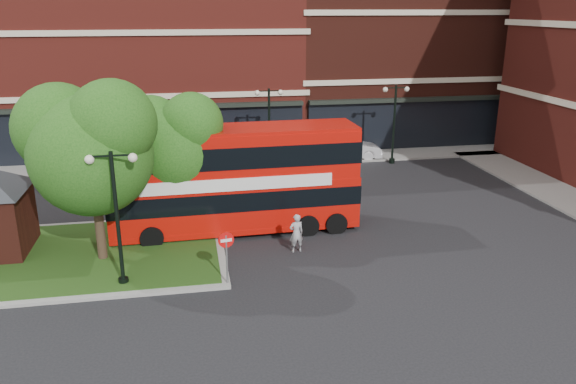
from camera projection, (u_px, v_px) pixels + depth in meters
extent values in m
plane|color=black|center=(275.00, 275.00, 21.08)|extent=(120.00, 120.00, 0.00)
cube|color=slate|center=(235.00, 162.00, 36.48)|extent=(44.00, 3.00, 0.12)
cube|color=maroon|center=(110.00, 46.00, 39.95)|extent=(26.00, 12.00, 14.00)
cube|color=#471911|center=(404.00, 29.00, 43.40)|extent=(18.00, 12.00, 16.00)
cube|color=gray|center=(66.00, 257.00, 22.50)|extent=(12.60, 7.60, 0.12)
cube|color=#19380F|center=(66.00, 257.00, 22.49)|extent=(12.00, 7.00, 0.15)
cylinder|color=#2D2116|center=(98.00, 215.00, 21.69)|extent=(0.36, 0.36, 3.92)
sphere|color=#1C4A12|center=(92.00, 155.00, 20.95)|extent=(4.60, 4.60, 4.60)
sphere|color=#1C4A12|center=(60.00, 128.00, 21.11)|extent=(3.45, 3.45, 3.45)
sphere|color=#1C4A12|center=(112.00, 123.00, 20.28)|extent=(3.22, 3.22, 3.22)
cylinder|color=#2D2116|center=(178.00, 195.00, 24.61)|extent=(0.36, 0.36, 3.47)
sphere|color=#1C4A12|center=(175.00, 149.00, 23.95)|extent=(3.80, 3.80, 3.80)
sphere|color=#1C4A12|center=(151.00, 128.00, 24.07)|extent=(2.85, 2.85, 2.85)
sphere|color=#1C4A12|center=(191.00, 124.00, 23.38)|extent=(2.66, 2.66, 2.66)
cylinder|color=black|center=(118.00, 221.00, 19.55)|extent=(0.14, 0.14, 5.00)
cylinder|color=black|center=(124.00, 282.00, 20.28)|extent=(0.36, 0.36, 0.30)
cube|color=black|center=(111.00, 156.00, 18.81)|extent=(1.40, 0.06, 0.06)
sphere|color=#F2EACC|center=(89.00, 160.00, 18.72)|extent=(0.32, 0.32, 0.32)
sphere|color=#F2EACC|center=(133.00, 158.00, 18.96)|extent=(0.32, 0.32, 0.32)
cylinder|color=black|center=(269.00, 130.00, 34.19)|extent=(0.14, 0.14, 5.00)
cylinder|color=black|center=(270.00, 167.00, 34.92)|extent=(0.36, 0.36, 0.30)
cube|color=black|center=(269.00, 91.00, 33.45)|extent=(1.40, 0.06, 0.06)
sphere|color=#F2EACC|center=(257.00, 93.00, 33.37)|extent=(0.32, 0.32, 0.32)
sphere|color=#F2EACC|center=(280.00, 92.00, 33.61)|extent=(0.32, 0.32, 0.32)
cylinder|color=black|center=(394.00, 125.00, 35.55)|extent=(0.14, 0.14, 5.00)
cylinder|color=black|center=(392.00, 161.00, 36.29)|extent=(0.36, 0.36, 0.30)
cube|color=black|center=(396.00, 88.00, 34.82)|extent=(1.40, 0.06, 0.06)
sphere|color=#F2EACC|center=(385.00, 90.00, 34.73)|extent=(0.32, 0.32, 0.32)
sphere|color=#F2EACC|center=(407.00, 89.00, 34.97)|extent=(0.32, 0.32, 0.32)
cube|color=#B60E07|center=(236.00, 199.00, 24.91)|extent=(10.86, 2.71, 2.06)
cube|color=#B60E07|center=(234.00, 154.00, 24.27)|extent=(10.76, 2.68, 2.06)
cube|color=black|center=(234.00, 152.00, 24.23)|extent=(10.86, 2.71, 0.93)
cube|color=silver|center=(238.00, 185.00, 23.40)|extent=(8.11, 0.23, 0.54)
imported|color=#969699|center=(296.00, 233.00, 22.90)|extent=(0.65, 0.47, 1.63)
imported|color=#B6B8BE|center=(128.00, 158.00, 34.67)|extent=(4.47, 2.11, 1.48)
imported|color=silver|center=(348.00, 148.00, 37.07)|extent=(4.54, 1.92, 1.46)
cylinder|color=slate|center=(227.00, 261.00, 20.00)|extent=(0.07, 0.07, 1.97)
cylinder|color=red|center=(226.00, 240.00, 19.74)|extent=(0.57, 0.14, 0.57)
cube|color=white|center=(226.00, 240.00, 19.74)|extent=(0.40, 0.10, 0.11)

